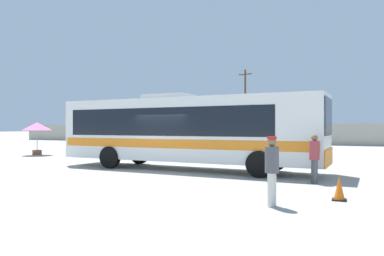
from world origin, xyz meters
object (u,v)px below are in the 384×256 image
(vendor_umbrella_near_gate_pink, at_px, (37,127))
(roadside_tree_midleft, at_px, (209,111))
(traffic_cone_on_apron, at_px, (339,189))
(roadside_tree_left, at_px, (161,115))
(roadside_tree_midright, at_px, (303,111))
(utility_pole_far, at_px, (245,105))
(coach_bus_white_orange, at_px, (183,129))
(passenger_waiting_on_apron, at_px, (272,166))
(parked_car_leftmost_silver, at_px, (169,137))
(attendant_by_bus_door, at_px, (314,156))
(parked_car_second_dark_blue, at_px, (212,137))

(vendor_umbrella_near_gate_pink, height_order, roadside_tree_midleft, roadside_tree_midleft)
(vendor_umbrella_near_gate_pink, xyz_separation_m, traffic_cone_on_apron, (20.12, -8.51, -1.66))
(roadside_tree_left, xyz_separation_m, traffic_cone_on_apron, (26.25, -37.29, -3.59))
(roadside_tree_midleft, bearing_deg, roadside_tree_midright, -8.45)
(utility_pole_far, xyz_separation_m, traffic_cone_on_apron, (12.72, -35.36, -4.59))
(coach_bus_white_orange, bearing_deg, traffic_cone_on_apron, -35.00)
(vendor_umbrella_near_gate_pink, distance_m, roadside_tree_midleft, 30.25)
(passenger_waiting_on_apron, distance_m, traffic_cone_on_apron, 2.18)
(vendor_umbrella_near_gate_pink, relative_size, traffic_cone_on_apron, 3.60)
(roadside_tree_midleft, bearing_deg, coach_bus_white_orange, -70.30)
(parked_car_leftmost_silver, bearing_deg, roadside_tree_left, 125.07)
(attendant_by_bus_door, relative_size, parked_car_second_dark_blue, 0.42)
(parked_car_leftmost_silver, relative_size, roadside_tree_left, 0.72)
(traffic_cone_on_apron, bearing_deg, utility_pole_far, 109.79)
(utility_pole_far, distance_m, roadside_tree_midleft, 7.14)
(coach_bus_white_orange, height_order, parked_car_second_dark_blue, coach_bus_white_orange)
(attendant_by_bus_door, xyz_separation_m, passenger_waiting_on_apron, (-0.56, -4.30, 0.02))
(parked_car_leftmost_silver, relative_size, utility_pole_far, 0.45)
(passenger_waiting_on_apron, xyz_separation_m, traffic_cone_on_apron, (1.47, 1.47, -0.67))
(passenger_waiting_on_apron, bearing_deg, parked_car_second_dark_blue, 113.83)
(coach_bus_white_orange, relative_size, roadside_tree_left, 2.15)
(coach_bus_white_orange, bearing_deg, roadside_tree_left, 120.76)
(coach_bus_white_orange, relative_size, traffic_cone_on_apron, 19.64)
(passenger_waiting_on_apron, bearing_deg, traffic_cone_on_apron, 44.91)
(roadside_tree_midright, bearing_deg, utility_pole_far, -169.56)
(coach_bus_white_orange, distance_m, traffic_cone_on_apron, 8.62)
(roadside_tree_midleft, bearing_deg, roadside_tree_left, -169.43)
(parked_car_leftmost_silver, distance_m, traffic_cone_on_apron, 35.72)
(parked_car_leftmost_silver, bearing_deg, passenger_waiting_on_apron, -58.10)
(passenger_waiting_on_apron, distance_m, roadside_tree_left, 46.09)
(roadside_tree_midleft, height_order, roadside_tree_midright, roadside_tree_midright)
(roadside_tree_midright, bearing_deg, passenger_waiting_on_apron, -83.70)
(parked_car_leftmost_silver, bearing_deg, parked_car_second_dark_blue, -4.49)
(parked_car_second_dark_blue, distance_m, roadside_tree_midright, 12.51)
(passenger_waiting_on_apron, distance_m, roadside_tree_midright, 38.47)
(roadside_tree_left, relative_size, roadside_tree_midright, 0.96)
(parked_car_second_dark_blue, height_order, utility_pole_far, utility_pole_far)
(vendor_umbrella_near_gate_pink, height_order, utility_pole_far, utility_pole_far)
(attendant_by_bus_door, height_order, vendor_umbrella_near_gate_pink, vendor_umbrella_near_gate_pink)
(roadside_tree_midright, distance_m, traffic_cone_on_apron, 37.28)
(roadside_tree_left, bearing_deg, traffic_cone_on_apron, -54.86)
(parked_car_leftmost_silver, bearing_deg, vendor_umbrella_near_gate_pink, -88.76)
(parked_car_second_dark_blue, height_order, roadside_tree_left, roadside_tree_left)
(utility_pole_far, bearing_deg, vendor_umbrella_near_gate_pink, -105.40)
(parked_car_leftmost_silver, xyz_separation_m, traffic_cone_on_apron, (20.56, -29.20, -0.48))
(passenger_waiting_on_apron, relative_size, roadside_tree_midleft, 0.29)
(attendant_by_bus_door, height_order, parked_car_leftmost_silver, attendant_by_bus_door)
(parked_car_leftmost_silver, relative_size, traffic_cone_on_apron, 6.58)
(attendant_by_bus_door, bearing_deg, coach_bus_white_orange, 161.36)
(vendor_umbrella_near_gate_pink, relative_size, roadside_tree_midright, 0.38)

